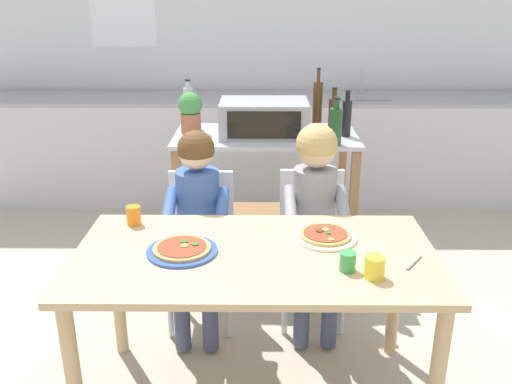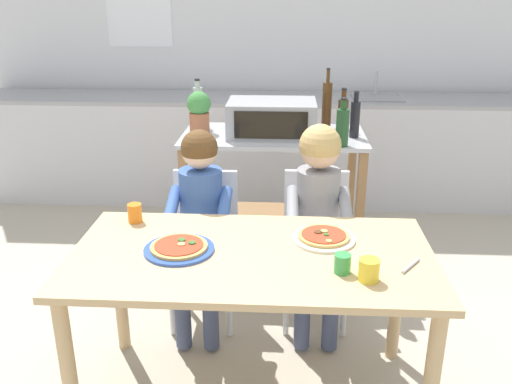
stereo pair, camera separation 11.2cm
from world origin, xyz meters
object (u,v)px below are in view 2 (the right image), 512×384
Objects in this scene: dining_chair_right at (315,237)px; child_in_grey_shirt at (318,204)px; bottle_brown_beer at (355,118)px; pizza_plate_white at (324,237)px; serving_spoon at (411,266)px; dining_chair_left at (205,236)px; kitchen_island_cart at (273,178)px; pizza_plate_blue_rimmed at (179,248)px; bottle_squat_spirits at (343,113)px; child_in_blue_striped_shirt at (200,211)px; bottle_tall_green_wine at (198,106)px; drinking_cup_orange at (135,213)px; bottle_dark_olive_oil at (327,104)px; drinking_cup_green at (342,264)px; bottle_clear_vinegar at (342,126)px; potted_herb_plant at (199,111)px; toaster_oven at (272,118)px; dining_table at (252,274)px; drinking_cup_yellow at (369,270)px.

child_in_grey_shirt is (-0.00, -0.11, 0.24)m from dining_chair_right.
bottle_brown_beer reaches higher than pizza_plate_white.
dining_chair_left is at bearing 141.01° from serving_spoon.
pizza_plate_blue_rimmed is (-0.35, -1.30, 0.14)m from kitchen_island_cart.
bottle_squat_spirits reaches higher than pizza_plate_white.
child_in_grey_shirt is 7.79× the size of serving_spoon.
child_in_grey_shirt is at bearing 3.44° from child_in_blue_striped_shirt.
bottle_tall_green_wine is 1.52m from pizza_plate_blue_rimmed.
bottle_dark_olive_oil is at bearing 52.23° from drinking_cup_orange.
bottle_tall_green_wine reaches higher than kitchen_island_cart.
pizza_plate_white is at bearing 145.12° from serving_spoon.
pizza_plate_white reaches higher than serving_spoon.
bottle_clear_vinegar is at bearing 85.40° from drinking_cup_green.
bottle_brown_beer is at bearing 67.11° from dining_chair_right.
child_in_blue_striped_shirt is 0.72m from pizza_plate_white.
child_in_grey_shirt is (0.71, -0.76, -0.30)m from potted_herb_plant.
serving_spoon is at bearing -86.65° from bottle_brown_beer.
bottle_squat_spirits is 0.33× the size of dining_chair_right.
bottle_dark_olive_oil is at bearing 159.47° from bottle_squat_spirits.
serving_spoon is (0.58, -1.37, -0.26)m from toaster_oven.
child_in_grey_shirt is 0.82m from pizza_plate_blue_rimmed.
drinking_cup_orange is at bearing 132.67° from pizza_plate_blue_rimmed.
bottle_tall_green_wine is (-0.50, 0.19, 0.42)m from kitchen_island_cart.
potted_herb_plant is 1.10m from dining_chair_right.
dining_table is at bearing -72.72° from potted_herb_plant.
pizza_plate_blue_rimmed is at bearing -136.29° from child_in_grey_shirt.
bottle_tall_green_wine is at bearing 177.74° from bottle_squat_spirits.
child_in_blue_striped_shirt is at bearing -81.73° from potted_herb_plant.
potted_herb_plant is (-0.46, 0.03, 0.43)m from kitchen_island_cart.
dining_chair_right is 10.79× the size of drinking_cup_green.
pizza_plate_white is (0.26, -1.14, -0.25)m from toaster_oven.
bottle_squat_spirits reaches higher than pizza_plate_blue_rimmed.
bottle_tall_green_wine reaches higher than drinking_cup_green.
bottle_dark_olive_oil reaches higher than drinking_cup_orange.
bottle_clear_vinegar is (0.41, -0.22, 0.01)m from toaster_oven.
drinking_cup_yellow is (0.14, -0.33, 0.03)m from pizza_plate_white.
drinking_cup_orange is at bearing 153.26° from dining_table.
pizza_plate_white is at bearing -102.18° from bottle_brown_beer.
bottle_squat_spirits is 1.58m from drinking_cup_orange.
toaster_oven reaches higher than drinking_cup_orange.
bottle_brown_beer is 3.74× the size of drinking_cup_green.
kitchen_island_cart is 2.12× the size of toaster_oven.
bottle_squat_spirits is at bearing 88.41° from drinking_cup_yellow.
serving_spoon is (0.92, -0.74, 0.25)m from dining_chair_left.
pizza_plate_blue_rimmed is 3.84× the size of drinking_cup_green.
toaster_oven is at bearing 151.55° from bottle_clear_vinegar.
bottle_tall_green_wine is 0.21× the size of dining_table.
bottle_clear_vinegar is (-0.04, -0.39, 0.01)m from bottle_squat_spirits.
child_in_grey_shirt is (-0.15, -0.49, -0.28)m from bottle_clear_vinegar.
potted_herb_plant is at bearing -79.03° from bottle_tall_green_wine.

